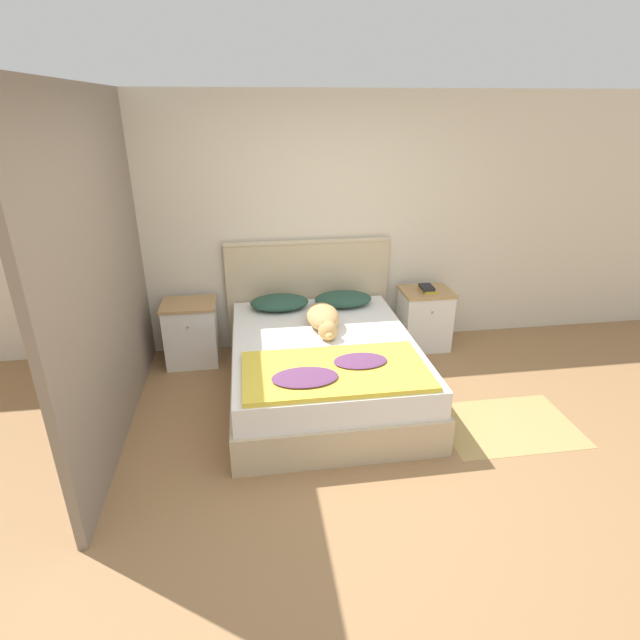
{
  "coord_description": "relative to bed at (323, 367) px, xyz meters",
  "views": [
    {
      "loc": [
        -0.68,
        -2.83,
        2.41
      ],
      "look_at": [
        -0.08,
        1.22,
        0.64
      ],
      "focal_mm": 28.0,
      "sensor_mm": 36.0,
      "label": 1
    }
  ],
  "objects": [
    {
      "name": "book_stack",
      "position": [
        1.2,
        0.78,
        0.4
      ],
      "size": [
        0.15,
        0.23,
        0.06
      ],
      "color": "gold",
      "rests_on": "nightstand_right"
    },
    {
      "name": "ground_plane",
      "position": [
        0.08,
        -1.01,
        -0.26
      ],
      "size": [
        16.0,
        16.0,
        0.0
      ],
      "primitive_type": "plane",
      "color": "#997047"
    },
    {
      "name": "dog",
      "position": [
        0.04,
        0.25,
        0.36
      ],
      "size": [
        0.29,
        0.73,
        0.2
      ],
      "color": "tan",
      "rests_on": "bed"
    },
    {
      "name": "quilt",
      "position": [
        -0.01,
        -0.59,
        0.3
      ],
      "size": [
        1.4,
        0.77,
        0.07
      ],
      "color": "yellow",
      "rests_on": "bed"
    },
    {
      "name": "wall_back",
      "position": [
        0.08,
        1.12,
        1.01
      ],
      "size": [
        9.0,
        0.06,
        2.55
      ],
      "color": "beige",
      "rests_on": "ground_plane"
    },
    {
      "name": "wall_side_left",
      "position": [
        -1.66,
        0.04,
        1.01
      ],
      "size": [
        0.06,
        3.1,
        2.55
      ],
      "color": "gray",
      "rests_on": "ground_plane"
    },
    {
      "name": "rug",
      "position": [
        1.41,
        -0.71,
        -0.26
      ],
      "size": [
        1.08,
        0.77,
        0.0
      ],
      "color": "tan",
      "rests_on": "ground_plane"
    },
    {
      "name": "nightstand_left",
      "position": [
        -1.21,
        0.8,
        0.06
      ],
      "size": [
        0.52,
        0.44,
        0.64
      ],
      "color": "white",
      "rests_on": "ground_plane"
    },
    {
      "name": "headboard",
      "position": [
        0.0,
        1.04,
        0.34
      ],
      "size": [
        1.69,
        0.06,
        1.16
      ],
      "color": "#C6B28E",
      "rests_on": "ground_plane"
    },
    {
      "name": "pillow_left",
      "position": [
        -0.32,
        0.78,
        0.34
      ],
      "size": [
        0.58,
        0.38,
        0.13
      ],
      "color": "#284C3D",
      "rests_on": "bed"
    },
    {
      "name": "nightstand_right",
      "position": [
        1.21,
        0.8,
        0.06
      ],
      "size": [
        0.52,
        0.44,
        0.64
      ],
      "color": "white",
      "rests_on": "ground_plane"
    },
    {
      "name": "bed",
      "position": [
        0.0,
        0.0,
        0.0
      ],
      "size": [
        1.61,
        2.04,
        0.54
      ],
      "color": "#C6B28E",
      "rests_on": "ground_plane"
    },
    {
      "name": "pillow_right",
      "position": [
        0.32,
        0.78,
        0.34
      ],
      "size": [
        0.58,
        0.38,
        0.13
      ],
      "color": "#284C3D",
      "rests_on": "bed"
    }
  ]
}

